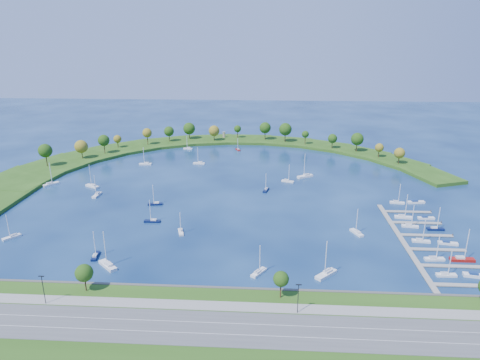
# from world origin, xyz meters

# --- Properties ---
(ground) EXTENTS (700.00, 700.00, 0.00)m
(ground) POSITION_xyz_m (0.00, 0.00, 0.00)
(ground) COLOR #071D42
(ground) RESTS_ON ground
(south_shoreline) EXTENTS (420.00, 43.10, 11.60)m
(south_shoreline) POSITION_xyz_m (0.03, -122.88, 1.00)
(south_shoreline) COLOR #264B14
(south_shoreline) RESTS_ON ground
(breakwater) EXTENTS (286.74, 247.64, 2.00)m
(breakwater) POSITION_xyz_m (-46.33, 48.72, 0.99)
(breakwater) COLOR #264B14
(breakwater) RESTS_ON ground
(breakwater_trees) EXTENTS (237.58, 96.09, 15.11)m
(breakwater_trees) POSITION_xyz_m (-16.48, 87.49, 10.83)
(breakwater_trees) COLOR #382314
(breakwater_trees) RESTS_ON breakwater
(harbor_tower) EXTENTS (2.60, 2.60, 4.70)m
(harbor_tower) POSITION_xyz_m (-15.29, 120.61, 4.40)
(harbor_tower) COLOR gray
(harbor_tower) RESTS_ON breakwater
(dock_system) EXTENTS (24.28, 82.00, 1.60)m
(dock_system) POSITION_xyz_m (85.30, -61.00, 0.35)
(dock_system) COLOR gray
(dock_system) RESTS_ON ground
(moored_boat_0) EXTENTS (9.02, 8.79, 14.46)m
(moored_boat_0) POSITION_xyz_m (-39.23, -88.68, 0.99)
(moored_boat_0) COLOR white
(moored_boat_0) RESTS_ON ground
(moored_boat_1) EXTENTS (8.75, 8.75, 14.21)m
(moored_boat_1) POSITION_xyz_m (42.13, -89.92, 0.98)
(moored_boat_1) COLOR white
(moored_boat_1) RESTS_ON ground
(moored_boat_2) EXTENTS (7.70, 4.50, 10.93)m
(moored_boat_2) POSITION_xyz_m (32.80, 14.83, 0.88)
(moored_boat_2) COLOR white
(moored_boat_2) RESTS_ON ground
(moored_boat_3) EXTENTS (4.28, 6.51, 9.34)m
(moored_boat_3) POSITION_xyz_m (-1.48, 87.33, 0.84)
(moored_boat_3) COLOR maroon
(moored_boat_3) RESTS_ON ground
(moored_boat_4) EXTENTS (7.69, 3.33, 10.94)m
(moored_boat_4) POSITION_xyz_m (-36.85, -25.74, 0.88)
(moored_boat_4) COLOR #09133A
(moored_boat_4) RESTS_ON ground
(moored_boat_5) EXTENTS (8.34, 2.77, 12.09)m
(moored_boat_5) POSITION_xyz_m (-61.19, 45.10, 0.91)
(moored_boat_5) COLOR white
(moored_boat_5) RESTS_ON ground
(moored_boat_6) EXTENTS (7.50, 2.14, 11.01)m
(moored_boat_6) POSITION_xyz_m (-32.92, -47.10, 0.88)
(moored_boat_6) COLOR #09133A
(moored_boat_6) RESTS_ON ground
(moored_boat_7) EXTENTS (5.15, 8.06, 11.52)m
(moored_boat_7) POSITION_xyz_m (60.03, -53.99, 0.89)
(moored_boat_7) COLOR white
(moored_boat_7) RESTS_ON ground
(moored_boat_8) EXTENTS (6.35, 7.20, 11.07)m
(moored_boat_8) POSITION_xyz_m (-89.14, -67.24, 0.88)
(moored_boat_8) COLOR white
(moored_boat_8) RESTS_ON ground
(moored_boat_9) EXTENTS (6.05, 7.58, 11.28)m
(moored_boat_9) POSITION_xyz_m (17.59, -90.06, 0.89)
(moored_boat_9) COLOR white
(moored_boat_9) RESTS_ON ground
(moored_boat_10) EXTENTS (7.65, 8.79, 13.45)m
(moored_boat_10) POSITION_xyz_m (-105.06, 0.82, 0.95)
(moored_boat_10) COLOR white
(moored_boat_10) RESTS_ON ground
(moored_boat_11) EXTENTS (3.78, 7.39, 10.46)m
(moored_boat_11) POSITION_xyz_m (20.01, -1.25, 0.87)
(moored_boat_11) COLOR #09133A
(moored_boat_11) RESTS_ON ground
(moored_boat_12) EXTENTS (2.71, 8.32, 12.08)m
(moored_boat_12) POSITION_xyz_m (-71.68, -14.88, 0.91)
(moored_boat_12) COLOR white
(moored_boat_12) RESTS_ON ground
(moored_boat_13) EXTENTS (8.04, 2.92, 11.58)m
(moored_boat_13) POSITION_xyz_m (-25.38, 48.97, 0.89)
(moored_boat_13) COLOR white
(moored_boat_13) RESTS_ON ground
(moored_boat_14) EXTENTS (3.80, 7.19, 10.18)m
(moored_boat_14) POSITION_xyz_m (-17.46, -57.77, 0.86)
(moored_boat_14) COLOR white
(moored_boat_14) RESTS_ON ground
(moored_boat_15) EXTENTS (10.31, 7.63, 15.08)m
(moored_boat_15) POSITION_xyz_m (43.97, 24.32, 1.01)
(moored_boat_15) COLOR white
(moored_boat_15) RESTS_ON ground
(moored_boat_16) EXTENTS (9.20, 6.66, 13.40)m
(moored_boat_16) POSITION_xyz_m (-79.56, -1.15, 0.95)
(moored_boat_16) COLOR white
(moored_boat_16) RESTS_ON ground
(moored_boat_17) EXTENTS (7.20, 3.13, 10.24)m
(moored_boat_17) POSITION_xyz_m (-39.93, 88.16, 0.86)
(moored_boat_17) COLOR white
(moored_boat_17) RESTS_ON ground
(moored_boat_18) EXTENTS (2.92, 7.52, 10.77)m
(moored_boat_18) POSITION_xyz_m (-46.81, -81.44, 0.87)
(moored_boat_18) COLOR #09133A
(moored_boat_18) RESTS_ON ground
(docked_boat_0) EXTENTS (7.29, 2.25, 10.63)m
(docked_boat_0) POSITION_xyz_m (85.54, -87.62, 0.87)
(docked_boat_0) COLOR white
(docked_boat_0) RESTS_ON ground
(docked_boat_1) EXTENTS (9.00, 3.84, 1.78)m
(docked_boat_1) POSITION_xyz_m (95.97, -87.50, 0.65)
(docked_boat_1) COLOR white
(docked_boat_1) RESTS_ON ground
(docked_boat_2) EXTENTS (7.73, 2.62, 11.18)m
(docked_boat_2) POSITION_xyz_m (85.53, -75.88, 0.88)
(docked_boat_2) COLOR white
(docked_boat_2) RESTS_ON ground
(docked_boat_3) EXTENTS (9.24, 2.65, 13.55)m
(docked_boat_3) POSITION_xyz_m (96.00, -75.82, 0.95)
(docked_boat_3) COLOR maroon
(docked_boat_3) RESTS_ON ground
(docked_boat_4) EXTENTS (7.57, 2.85, 10.87)m
(docked_boat_4) POSITION_xyz_m (85.53, -60.44, 0.88)
(docked_boat_4) COLOR white
(docked_boat_4) RESTS_ON ground
(docked_boat_5) EXTENTS (8.10, 3.43, 1.60)m
(docked_boat_5) POSITION_xyz_m (95.99, -61.87, 0.59)
(docked_boat_5) COLOR white
(docked_boat_5) RESTS_ON ground
(docked_boat_6) EXTENTS (7.56, 3.02, 10.81)m
(docked_boat_6) POSITION_xyz_m (85.54, -45.46, 0.87)
(docked_boat_6) COLOR white
(docked_boat_6) RESTS_ON ground
(docked_boat_7) EXTENTS (7.51, 2.16, 11.02)m
(docked_boat_7) POSITION_xyz_m (96.03, -47.92, 0.88)
(docked_boat_7) COLOR #09133A
(docked_boat_7) RESTS_ON ground
(docked_boat_8) EXTENTS (8.40, 3.28, 12.02)m
(docked_boat_8) POSITION_xyz_m (85.52, -35.37, 0.91)
(docked_boat_8) COLOR white
(docked_boat_8) RESTS_ON ground
(docked_boat_9) EXTENTS (7.71, 2.28, 1.56)m
(docked_boat_9) POSITION_xyz_m (95.99, -35.75, 0.57)
(docked_boat_9) COLOR white
(docked_boat_9) RESTS_ON ground
(docked_boat_10) EXTENTS (7.55, 3.05, 10.79)m
(docked_boat_10) POSITION_xyz_m (87.94, -16.30, 0.87)
(docked_boat_10) COLOR white
(docked_boat_10) RESTS_ON ground
(docked_boat_11) EXTENTS (8.87, 3.46, 1.76)m
(docked_boat_11) POSITION_xyz_m (97.87, -15.28, 0.65)
(docked_boat_11) COLOR white
(docked_boat_11) RESTS_ON ground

